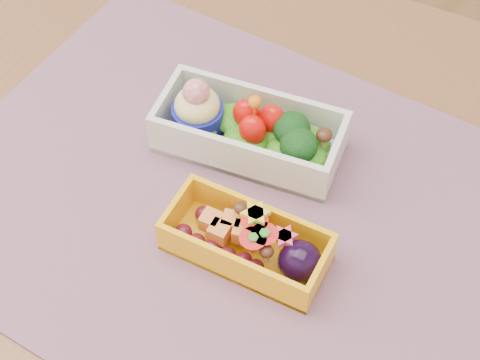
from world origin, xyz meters
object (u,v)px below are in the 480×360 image
at_px(table, 200,269).
at_px(bento_white, 248,131).
at_px(bento_yellow, 250,242).
at_px(placemat, 231,205).

height_order(table, bento_white, bento_white).
bearing_deg(bento_yellow, placemat, 134.01).
relative_size(bento_white, bento_yellow, 1.29).
xyz_separation_m(table, bento_white, (0.01, 0.10, 0.13)).
bearing_deg(bento_white, bento_yellow, -68.91).
height_order(table, bento_yellow, bento_yellow).
bearing_deg(bento_yellow, table, 166.34).
height_order(table, placemat, placemat).
distance_m(table, bento_yellow, 0.14).
height_order(bento_white, bento_yellow, bento_white).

